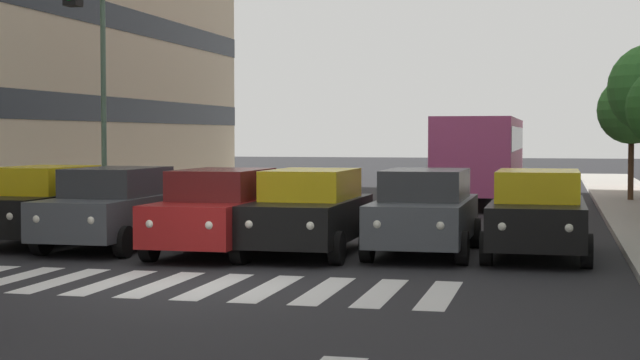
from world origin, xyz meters
TOP-DOWN VIEW (x-y plane):
  - ground_plane at (0.00, 0.00)m, footprint 180.00×180.00m
  - crosswalk_markings at (-0.00, 0.00)m, footprint 8.55×2.80m
  - car_0 at (-5.40, -5.07)m, footprint 2.02×4.44m
  - car_1 at (-3.17, -4.98)m, footprint 2.02×4.44m
  - car_2 at (-0.90, -4.44)m, footprint 2.02×4.44m
  - car_3 at (0.89, -4.09)m, footprint 2.02×4.44m
  - car_4 at (3.43, -4.52)m, footprint 2.02×4.44m
  - car_5 at (5.43, -4.98)m, footprint 2.02×4.44m
  - bus_behind_traffic at (-3.17, -20.49)m, footprint 2.78×10.50m
  - street_lamp_right at (7.18, -12.75)m, footprint 3.13×0.28m
  - street_tree_3 at (-8.30, -21.21)m, footprint 2.38×2.38m

SIDE VIEW (x-z plane):
  - ground_plane at x=0.00m, z-range 0.00..0.00m
  - crosswalk_markings at x=0.00m, z-range 0.00..0.01m
  - car_0 at x=-5.40m, z-range 0.03..1.75m
  - car_1 at x=-3.17m, z-range 0.03..1.75m
  - car_2 at x=-0.90m, z-range 0.03..1.75m
  - car_3 at x=0.89m, z-range 0.03..1.75m
  - car_4 at x=3.43m, z-range 0.03..1.75m
  - car_5 at x=5.43m, z-range 0.03..1.75m
  - bus_behind_traffic at x=-3.17m, z-range 0.36..3.36m
  - street_tree_3 at x=-8.30m, z-range 1.11..5.45m
  - street_lamp_right at x=7.18m, z-range 0.98..8.45m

